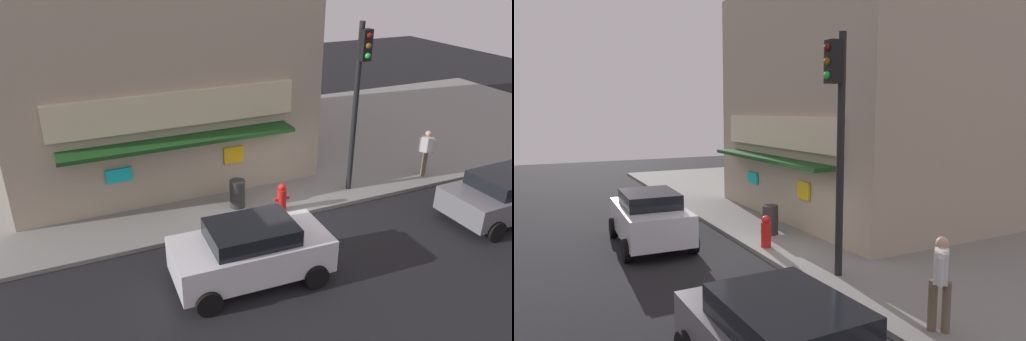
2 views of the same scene
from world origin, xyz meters
The scene contains 10 objects.
ground_plane centered at (0.00, 0.00, 0.00)m, with size 55.57×55.57×0.00m, color black.
sidewalk centered at (0.00, 5.91, 0.07)m, with size 37.05×11.82×0.13m, color gray.
corner_building centered at (-2.72, 7.02, 4.40)m, with size 10.14×10.37×8.54m.
traffic_light centered at (2.82, 0.79, 3.72)m, with size 0.32×0.58×5.63m.
fire_hydrant centered at (-0.01, 0.41, 0.58)m, with size 0.53×0.29×0.93m.
trash_can centered at (-1.22, 1.18, 0.59)m, with size 0.50×0.50×0.92m, color #2D2D2D.
pedestrian centered at (5.98, 0.76, 1.08)m, with size 0.47×0.50×1.72m.
potted_plant_by_doorway centered at (-0.98, 2.78, 0.71)m, with size 0.64×0.64×1.01m.
parked_car_grey centered at (6.33, -2.53, 0.79)m, with size 4.07×2.17×1.49m.
parked_car_white centered at (-2.23, -2.36, 0.85)m, with size 3.99×2.13×1.62m.
Camera 1 is at (-6.15, -11.74, 7.66)m, focal length 33.96 mm.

